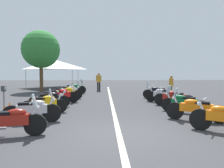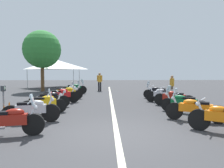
# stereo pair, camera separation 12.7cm
# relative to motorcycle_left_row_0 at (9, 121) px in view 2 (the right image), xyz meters

# --- Properties ---
(ground_plane) EXTENTS (80.00, 80.00, 0.00)m
(ground_plane) POSITION_rel_motorcycle_left_row_0_xyz_m (0.18, -3.05, -0.46)
(ground_plane) COLOR #38383A
(lane_centre_stripe) EXTENTS (25.64, 0.16, 0.01)m
(lane_centre_stripe) POSITION_rel_motorcycle_left_row_0_xyz_m (6.49, -3.05, -0.46)
(lane_centre_stripe) COLOR beige
(lane_centre_stripe) RESTS_ON ground_plane
(motorcycle_left_row_0) EXTENTS (0.70, 1.97, 1.21)m
(motorcycle_left_row_0) POSITION_rel_motorcycle_left_row_0_xyz_m (0.00, 0.00, 0.00)
(motorcycle_left_row_0) COLOR black
(motorcycle_left_row_0) RESTS_ON ground_plane
(motorcycle_left_row_1) EXTENTS (0.70, 2.02, 1.22)m
(motorcycle_left_row_1) POSITION_rel_motorcycle_left_row_0_xyz_m (1.68, -0.06, 0.01)
(motorcycle_left_row_1) COLOR black
(motorcycle_left_row_1) RESTS_ON ground_plane
(motorcycle_left_row_2) EXTENTS (0.89, 1.91, 0.99)m
(motorcycle_left_row_2) POSITION_rel_motorcycle_left_row_0_xyz_m (3.36, -0.01, -0.02)
(motorcycle_left_row_2) COLOR black
(motorcycle_left_row_2) RESTS_ON ground_plane
(motorcycle_left_row_3) EXTENTS (0.86, 2.00, 0.99)m
(motorcycle_left_row_3) POSITION_rel_motorcycle_left_row_0_xyz_m (4.83, 0.14, -0.02)
(motorcycle_left_row_3) COLOR black
(motorcycle_left_row_3) RESTS_ON ground_plane
(motorcycle_left_row_4) EXTENTS (0.88, 2.15, 1.22)m
(motorcycle_left_row_4) POSITION_rel_motorcycle_left_row_0_xyz_m (6.47, -0.07, 0.01)
(motorcycle_left_row_4) COLOR black
(motorcycle_left_row_4) RESTS_ON ground_plane
(motorcycle_left_row_5) EXTENTS (0.85, 2.10, 0.99)m
(motorcycle_left_row_5) POSITION_rel_motorcycle_left_row_0_xyz_m (8.10, -0.12, -0.01)
(motorcycle_left_row_5) COLOR black
(motorcycle_left_row_5) RESTS_ON ground_plane
(motorcycle_left_row_6) EXTENTS (0.88, 1.96, 1.21)m
(motorcycle_left_row_6) POSITION_rel_motorcycle_left_row_0_xyz_m (9.71, -0.07, 0.00)
(motorcycle_left_row_6) COLOR black
(motorcycle_left_row_6) RESTS_ON ground_plane
(motorcycle_left_row_7) EXTENTS (1.07, 2.04, 1.23)m
(motorcycle_left_row_7) POSITION_rel_motorcycle_left_row_0_xyz_m (11.36, -0.11, 0.01)
(motorcycle_left_row_7) COLOR black
(motorcycle_left_row_7) RESTS_ON ground_plane
(motorcycle_right_row_0) EXTENTS (1.32, 1.81, 1.02)m
(motorcycle_right_row_0) POSITION_rel_motorcycle_left_row_0_xyz_m (0.14, -6.23, 0.00)
(motorcycle_right_row_0) COLOR black
(motorcycle_right_row_0) RESTS_ON ground_plane
(motorcycle_right_row_1) EXTENTS (1.21, 1.99, 1.22)m
(motorcycle_right_row_1) POSITION_rel_motorcycle_left_row_0_xyz_m (1.74, -6.01, 0.01)
(motorcycle_right_row_1) COLOR black
(motorcycle_right_row_1) RESTS_ON ground_plane
(motorcycle_right_row_2) EXTENTS (1.39, 1.75, 1.20)m
(motorcycle_right_row_2) POSITION_rel_motorcycle_left_row_0_xyz_m (3.33, -6.15, -0.00)
(motorcycle_right_row_2) COLOR black
(motorcycle_right_row_2) RESTS_ON ground_plane
(motorcycle_right_row_3) EXTENTS (1.48, 1.80, 1.01)m
(motorcycle_right_row_3) POSITION_rel_motorcycle_left_row_0_xyz_m (4.99, -6.25, 0.00)
(motorcycle_right_row_3) COLOR black
(motorcycle_right_row_3) RESTS_ON ground_plane
(motorcycle_right_row_4) EXTENTS (1.12, 1.96, 1.01)m
(motorcycle_right_row_4) POSITION_rel_motorcycle_left_row_0_xyz_m (6.56, -6.11, -0.00)
(motorcycle_right_row_4) COLOR black
(motorcycle_right_row_4) RESTS_ON ground_plane
(motorcycle_right_row_5) EXTENTS (1.09, 1.88, 1.20)m
(motorcycle_right_row_5) POSITION_rel_motorcycle_left_row_0_xyz_m (8.21, -6.19, -0.00)
(motorcycle_right_row_5) COLOR black
(motorcycle_right_row_5) RESTS_ON ground_plane
(parking_meter) EXTENTS (0.19, 0.14, 1.29)m
(parking_meter) POSITION_rel_motorcycle_left_row_0_xyz_m (2.50, 1.34, 0.43)
(parking_meter) COLOR slate
(parking_meter) RESTS_ON ground_plane
(traffic_cone_1) EXTENTS (0.36, 0.36, 0.61)m
(traffic_cone_1) POSITION_rel_motorcycle_left_row_0_xyz_m (1.99, 1.08, -0.17)
(traffic_cone_1) COLOR orange
(traffic_cone_1) RESTS_ON ground_plane
(traffic_cone_2) EXTENTS (0.36, 0.36, 0.61)m
(traffic_cone_2) POSITION_rel_motorcycle_left_row_0_xyz_m (2.97, 1.33, -0.17)
(traffic_cone_2) COLOR orange
(traffic_cone_2) RESTS_ON ground_plane
(bystander_0) EXTENTS (0.48, 0.32, 1.57)m
(bystander_0) POSITION_rel_motorcycle_left_row_0_xyz_m (9.46, -7.52, 0.45)
(bystander_0) COLOR brown
(bystander_0) RESTS_ON ground_plane
(bystander_2) EXTENTS (0.32, 0.51, 1.73)m
(bystander_2) POSITION_rel_motorcycle_left_row_0_xyz_m (14.11, -2.09, 0.55)
(bystander_2) COLOR black
(bystander_2) RESTS_ON ground_plane
(roadside_tree_0) EXTENTS (3.48, 3.48, 5.64)m
(roadside_tree_0) POSITION_rel_motorcycle_left_row_0_xyz_m (14.10, 3.23, 3.43)
(roadside_tree_0) COLOR brown
(roadside_tree_0) RESTS_ON ground_plane
(event_tent) EXTENTS (5.28, 5.28, 3.20)m
(event_tent) POSITION_rel_motorcycle_left_row_0_xyz_m (18.56, 3.05, 2.18)
(event_tent) COLOR white
(event_tent) RESTS_ON ground_plane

